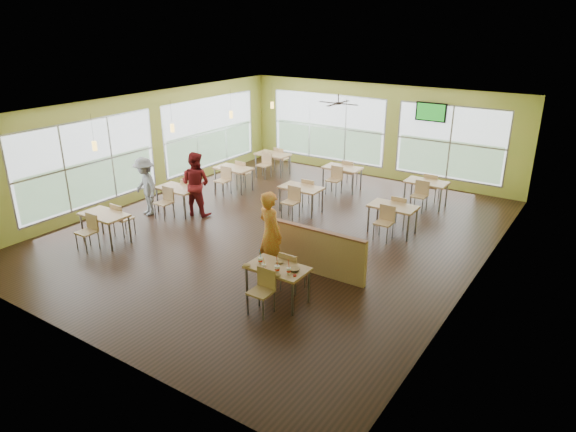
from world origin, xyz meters
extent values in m
plane|color=black|center=(0.00, 0.00, 0.00)|extent=(12.00, 12.00, 0.00)
plane|color=white|center=(0.00, 0.00, 3.20)|extent=(12.00, 12.00, 0.00)
cube|color=#C0BA4D|center=(0.00, 6.00, 1.60)|extent=(10.00, 0.04, 3.20)
cube|color=#C0BA4D|center=(0.00, -6.00, 1.60)|extent=(10.00, 0.04, 3.20)
cube|color=#C0BA4D|center=(-5.00, 0.00, 1.60)|extent=(0.04, 12.00, 3.20)
cube|color=#C0BA4D|center=(5.00, 0.00, 1.60)|extent=(0.04, 12.00, 3.20)
cube|color=white|center=(-4.98, -2.00, 1.53)|extent=(0.02, 4.50, 2.35)
cube|color=white|center=(-4.98, 3.00, 1.53)|extent=(0.02, 4.50, 2.35)
cube|color=white|center=(-2.00, 5.98, 1.53)|extent=(4.50, 0.02, 2.35)
cube|color=white|center=(2.50, 5.98, 1.53)|extent=(3.50, 0.02, 2.35)
cube|color=#B7BABC|center=(-4.97, 0.50, 0.35)|extent=(0.04, 9.40, 0.05)
cube|color=#B7BABC|center=(0.25, 5.97, 0.35)|extent=(8.00, 0.04, 0.05)
cube|color=tan|center=(2.00, -3.00, 0.73)|extent=(1.20, 0.70, 0.04)
cube|color=brown|center=(2.00, -3.00, 0.70)|extent=(1.22, 0.71, 0.01)
cylinder|color=slate|center=(1.46, -3.29, 0.35)|extent=(0.05, 0.05, 0.71)
cylinder|color=slate|center=(2.54, -3.29, 0.35)|extent=(0.05, 0.05, 0.71)
cylinder|color=slate|center=(1.46, -2.71, 0.35)|extent=(0.05, 0.05, 0.71)
cylinder|color=slate|center=(2.54, -2.71, 0.35)|extent=(0.05, 0.05, 0.71)
cube|color=tan|center=(2.00, -2.45, 0.45)|extent=(0.42, 0.42, 0.04)
cube|color=tan|center=(2.00, -2.26, 0.67)|extent=(0.42, 0.04, 0.40)
cube|color=tan|center=(2.00, -3.55, 0.45)|extent=(0.42, 0.42, 0.04)
cube|color=tan|center=(2.00, -3.74, 0.67)|extent=(0.42, 0.04, 0.40)
cube|color=tan|center=(2.00, -1.55, 0.50)|extent=(2.40, 0.12, 1.00)
cube|color=brown|center=(2.00, -1.55, 1.02)|extent=(2.40, 0.14, 0.04)
cube|color=tan|center=(-3.20, -3.00, 0.73)|extent=(1.20, 0.70, 0.04)
cube|color=brown|center=(-3.20, -3.00, 0.70)|extent=(1.22, 0.71, 0.01)
cylinder|color=slate|center=(-3.74, -3.29, 0.35)|extent=(0.05, 0.05, 0.71)
cylinder|color=slate|center=(-2.66, -3.29, 0.35)|extent=(0.05, 0.05, 0.71)
cylinder|color=slate|center=(-3.74, -2.71, 0.35)|extent=(0.05, 0.05, 0.71)
cylinder|color=slate|center=(-2.66, -2.71, 0.35)|extent=(0.05, 0.05, 0.71)
cube|color=tan|center=(-3.20, -2.45, 0.45)|extent=(0.42, 0.42, 0.04)
cube|color=tan|center=(-3.20, -2.26, 0.67)|extent=(0.42, 0.04, 0.40)
cube|color=tan|center=(-3.20, -3.55, 0.45)|extent=(0.42, 0.42, 0.04)
cube|color=tan|center=(-3.20, -3.74, 0.67)|extent=(0.42, 0.04, 0.40)
cube|color=tan|center=(-3.20, -0.50, 0.73)|extent=(1.20, 0.70, 0.04)
cube|color=brown|center=(-3.20, -0.50, 0.70)|extent=(1.22, 0.71, 0.01)
cylinder|color=slate|center=(-3.74, -0.79, 0.35)|extent=(0.05, 0.05, 0.71)
cylinder|color=slate|center=(-2.66, -0.79, 0.35)|extent=(0.05, 0.05, 0.71)
cylinder|color=slate|center=(-3.74, -0.21, 0.35)|extent=(0.05, 0.05, 0.71)
cylinder|color=slate|center=(-2.66, -0.21, 0.35)|extent=(0.05, 0.05, 0.71)
cube|color=tan|center=(-3.20, 0.05, 0.45)|extent=(0.42, 0.42, 0.04)
cube|color=tan|center=(-3.20, 0.24, 0.67)|extent=(0.42, 0.04, 0.40)
cube|color=tan|center=(-3.20, -1.05, 0.45)|extent=(0.42, 0.42, 0.04)
cube|color=tan|center=(-3.20, -1.24, 0.67)|extent=(0.42, 0.04, 0.40)
cube|color=tan|center=(-3.20, 2.00, 0.73)|extent=(1.20, 0.70, 0.04)
cube|color=brown|center=(-3.20, 2.00, 0.70)|extent=(1.22, 0.71, 0.01)
cylinder|color=slate|center=(-3.74, 1.71, 0.35)|extent=(0.05, 0.05, 0.71)
cylinder|color=slate|center=(-2.66, 1.71, 0.35)|extent=(0.05, 0.05, 0.71)
cylinder|color=slate|center=(-3.74, 2.29, 0.35)|extent=(0.05, 0.05, 0.71)
cylinder|color=slate|center=(-2.66, 2.29, 0.35)|extent=(0.05, 0.05, 0.71)
cube|color=tan|center=(-3.20, 2.55, 0.45)|extent=(0.42, 0.42, 0.04)
cube|color=tan|center=(-3.20, 2.74, 0.67)|extent=(0.42, 0.04, 0.40)
cube|color=tan|center=(-3.20, 1.45, 0.45)|extent=(0.42, 0.42, 0.04)
cube|color=tan|center=(-3.20, 1.26, 0.67)|extent=(0.42, 0.04, 0.40)
cube|color=tan|center=(-3.20, 4.20, 0.73)|extent=(1.20, 0.70, 0.04)
cube|color=brown|center=(-3.20, 4.20, 0.70)|extent=(1.22, 0.71, 0.01)
cylinder|color=slate|center=(-3.74, 3.91, 0.35)|extent=(0.05, 0.05, 0.71)
cylinder|color=slate|center=(-2.66, 3.91, 0.35)|extent=(0.05, 0.05, 0.71)
cylinder|color=slate|center=(-3.74, 4.49, 0.35)|extent=(0.05, 0.05, 0.71)
cylinder|color=slate|center=(-2.66, 4.49, 0.35)|extent=(0.05, 0.05, 0.71)
cube|color=tan|center=(-3.20, 4.75, 0.45)|extent=(0.42, 0.42, 0.04)
cube|color=tan|center=(-3.20, 4.94, 0.67)|extent=(0.42, 0.04, 0.40)
cube|color=tan|center=(-3.20, 3.65, 0.45)|extent=(0.42, 0.42, 0.04)
cube|color=tan|center=(-3.20, 3.46, 0.67)|extent=(0.42, 0.04, 0.40)
cube|color=tan|center=(-0.30, 1.50, 0.73)|extent=(1.20, 0.70, 0.04)
cube|color=brown|center=(-0.30, 1.50, 0.70)|extent=(1.22, 0.71, 0.01)
cylinder|color=slate|center=(-0.84, 1.21, 0.35)|extent=(0.05, 0.05, 0.71)
cylinder|color=slate|center=(0.24, 1.21, 0.35)|extent=(0.05, 0.05, 0.71)
cylinder|color=slate|center=(-0.84, 1.79, 0.35)|extent=(0.05, 0.05, 0.71)
cylinder|color=slate|center=(0.24, 1.79, 0.35)|extent=(0.05, 0.05, 0.71)
cube|color=tan|center=(-0.30, 2.05, 0.45)|extent=(0.42, 0.42, 0.04)
cube|color=tan|center=(-0.30, 2.24, 0.67)|extent=(0.42, 0.04, 0.40)
cube|color=tan|center=(-0.30, 0.95, 0.45)|extent=(0.42, 0.42, 0.04)
cube|color=tan|center=(-0.30, 0.76, 0.67)|extent=(0.42, 0.04, 0.40)
cube|color=tan|center=(-0.30, 4.00, 0.73)|extent=(1.20, 0.70, 0.04)
cube|color=brown|center=(-0.30, 4.00, 0.70)|extent=(1.22, 0.71, 0.01)
cylinder|color=slate|center=(-0.84, 3.71, 0.35)|extent=(0.05, 0.05, 0.71)
cylinder|color=slate|center=(0.24, 3.71, 0.35)|extent=(0.05, 0.05, 0.71)
cylinder|color=slate|center=(-0.84, 4.29, 0.35)|extent=(0.05, 0.05, 0.71)
cylinder|color=slate|center=(0.24, 4.29, 0.35)|extent=(0.05, 0.05, 0.71)
cube|color=tan|center=(-0.30, 4.55, 0.45)|extent=(0.42, 0.42, 0.04)
cube|color=tan|center=(-0.30, 4.74, 0.67)|extent=(0.42, 0.04, 0.40)
cube|color=tan|center=(-0.30, 3.45, 0.45)|extent=(0.42, 0.42, 0.04)
cube|color=tan|center=(-0.30, 3.26, 0.67)|extent=(0.42, 0.04, 0.40)
cube|color=tan|center=(2.50, 1.50, 0.73)|extent=(1.20, 0.70, 0.04)
cube|color=brown|center=(2.50, 1.50, 0.70)|extent=(1.22, 0.71, 0.01)
cylinder|color=slate|center=(1.96, 1.21, 0.35)|extent=(0.05, 0.05, 0.71)
cylinder|color=slate|center=(3.04, 1.21, 0.35)|extent=(0.05, 0.05, 0.71)
cylinder|color=slate|center=(1.96, 1.79, 0.35)|extent=(0.05, 0.05, 0.71)
cylinder|color=slate|center=(3.04, 1.79, 0.35)|extent=(0.05, 0.05, 0.71)
cube|color=tan|center=(2.50, 2.05, 0.45)|extent=(0.42, 0.42, 0.04)
cube|color=tan|center=(2.50, 2.24, 0.67)|extent=(0.42, 0.04, 0.40)
cube|color=tan|center=(2.50, 0.95, 0.45)|extent=(0.42, 0.42, 0.04)
cube|color=tan|center=(2.50, 0.76, 0.67)|extent=(0.42, 0.04, 0.40)
cube|color=tan|center=(2.50, 4.00, 0.73)|extent=(1.20, 0.70, 0.04)
cube|color=brown|center=(2.50, 4.00, 0.70)|extent=(1.22, 0.71, 0.01)
cylinder|color=slate|center=(1.96, 3.71, 0.35)|extent=(0.05, 0.05, 0.71)
cylinder|color=slate|center=(3.04, 3.71, 0.35)|extent=(0.05, 0.05, 0.71)
cylinder|color=slate|center=(1.96, 4.29, 0.35)|extent=(0.05, 0.05, 0.71)
cylinder|color=slate|center=(3.04, 4.29, 0.35)|extent=(0.05, 0.05, 0.71)
cube|color=tan|center=(2.50, 4.55, 0.45)|extent=(0.42, 0.42, 0.04)
cube|color=tan|center=(2.50, 4.74, 0.67)|extent=(0.42, 0.04, 0.40)
cube|color=tan|center=(2.50, 3.45, 0.45)|extent=(0.42, 0.42, 0.04)
cube|color=tan|center=(2.50, 3.26, 0.67)|extent=(0.42, 0.04, 0.40)
cylinder|color=#2D2119|center=(-3.20, -3.00, 2.85)|extent=(0.01, 0.01, 0.70)
cylinder|color=gold|center=(-3.20, -3.00, 2.45)|extent=(0.11, 0.11, 0.22)
cylinder|color=#2D2119|center=(-3.20, -0.50, 2.85)|extent=(0.01, 0.01, 0.70)
cylinder|color=gold|center=(-3.20, -0.50, 2.45)|extent=(0.11, 0.11, 0.22)
cylinder|color=#2D2119|center=(-3.20, 2.00, 2.85)|extent=(0.01, 0.01, 0.70)
cylinder|color=gold|center=(-3.20, 2.00, 2.45)|extent=(0.11, 0.11, 0.22)
cylinder|color=#2D2119|center=(-3.20, 4.20, 2.85)|extent=(0.01, 0.01, 0.70)
cylinder|color=gold|center=(-3.20, 4.20, 2.45)|extent=(0.11, 0.11, 0.22)
cylinder|color=#2D2119|center=(0.00, 3.00, 3.08)|extent=(0.03, 0.03, 0.24)
cylinder|color=#2D2119|center=(0.00, 3.00, 2.94)|extent=(0.16, 0.16, 0.06)
cube|color=#2D2119|center=(0.35, 3.00, 2.94)|extent=(0.55, 0.10, 0.01)
cube|color=#2D2119|center=(0.00, 3.35, 2.94)|extent=(0.10, 0.55, 0.01)
cube|color=#2D2119|center=(-0.35, 3.00, 2.94)|extent=(0.55, 0.10, 0.01)
cube|color=#2D2119|center=(0.00, 2.65, 2.94)|extent=(0.10, 0.55, 0.01)
cube|color=black|center=(1.80, 5.90, 2.45)|extent=(1.00, 0.06, 0.60)
cube|color=#1C8121|center=(1.80, 5.87, 2.45)|extent=(0.90, 0.01, 0.52)
imported|color=#E94D19|center=(1.23, -2.15, 0.96)|extent=(0.82, 0.68, 1.91)
imported|color=maroon|center=(-2.65, -0.32, 0.91)|extent=(1.00, 0.84, 1.83)
imported|color=slate|center=(-3.82, -1.10, 0.83)|extent=(1.22, 0.94, 1.67)
cone|color=white|center=(1.64, -3.07, 0.81)|extent=(0.09, 0.09, 0.12)
cylinder|color=red|center=(1.64, -3.07, 0.81)|extent=(0.08, 0.08, 0.04)
cylinder|color=white|center=(1.64, -3.07, 0.88)|extent=(0.10, 0.10, 0.01)
cylinder|color=#1E8DCD|center=(1.64, -3.07, 0.98)|extent=(0.01, 0.06, 0.22)
cone|color=white|center=(1.85, -3.24, 0.80)|extent=(0.08, 0.08, 0.11)
cylinder|color=red|center=(1.85, -3.24, 0.81)|extent=(0.08, 0.08, 0.03)
cylinder|color=white|center=(1.85, -3.24, 0.86)|extent=(0.08, 0.08, 0.01)
cylinder|color=yellow|center=(1.85, -3.24, 0.96)|extent=(0.03, 0.05, 0.19)
cone|color=white|center=(2.13, -3.20, 0.82)|extent=(0.10, 0.10, 0.13)
cylinder|color=red|center=(2.13, -3.20, 0.82)|extent=(0.09, 0.09, 0.04)
cylinder|color=white|center=(2.13, -3.20, 0.89)|extent=(0.11, 0.11, 0.01)
cylinder|color=red|center=(2.13, -3.20, 1.01)|extent=(0.03, 0.06, 0.24)
cone|color=white|center=(2.34, -3.13, 0.81)|extent=(0.09, 0.09, 0.12)
cylinder|color=red|center=(2.34, -3.13, 0.81)|extent=(0.08, 0.08, 0.03)
cylinder|color=white|center=(2.34, -3.13, 0.88)|extent=(0.09, 0.09, 0.01)
cylinder|color=red|center=(2.34, -3.13, 0.98)|extent=(0.01, 0.06, 0.22)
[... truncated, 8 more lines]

